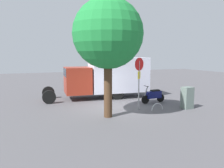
% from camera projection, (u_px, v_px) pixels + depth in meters
% --- Properties ---
extents(ground_plane, '(60.00, 60.00, 0.00)m').
position_uv_depth(ground_plane, '(110.00, 108.00, 13.77)').
color(ground_plane, '#4F4D51').
extents(box_truck_near, '(7.96, 2.74, 3.04)m').
position_uv_depth(box_truck_near, '(107.00, 76.00, 16.88)').
color(box_truck_near, black).
rests_on(box_truck_near, ground).
extents(motorcycle, '(1.81, 0.55, 1.20)m').
position_uv_depth(motorcycle, '(154.00, 95.00, 15.14)').
color(motorcycle, black).
rests_on(motorcycle, ground).
extents(stop_sign, '(0.71, 0.33, 3.09)m').
position_uv_depth(stop_sign, '(139.00, 75.00, 13.09)').
color(stop_sign, '#9E9EA3').
rests_on(stop_sign, ground).
extents(street_tree, '(3.58, 3.58, 6.10)m').
position_uv_depth(street_tree, '(108.00, 34.00, 11.20)').
color(street_tree, '#47301E').
rests_on(street_tree, ground).
extents(utility_cabinet, '(0.65, 0.56, 1.32)m').
position_uv_depth(utility_cabinet, '(187.00, 98.00, 13.52)').
color(utility_cabinet, slate).
rests_on(utility_cabinet, ground).
extents(bike_rack_hoop, '(0.85, 0.15, 0.85)m').
position_uv_depth(bike_rack_hoop, '(157.00, 110.00, 13.21)').
color(bike_rack_hoop, '#B7B7BC').
rests_on(bike_rack_hoop, ground).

